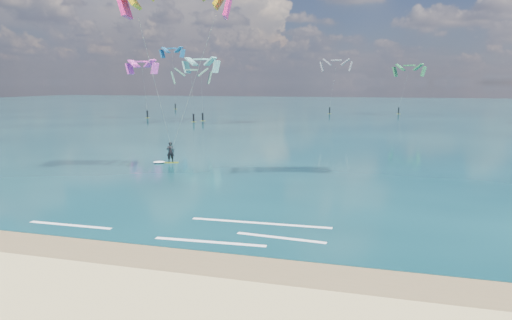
{
  "coord_description": "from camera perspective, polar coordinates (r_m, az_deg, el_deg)",
  "views": [
    {
      "loc": [
        6.59,
        -12.26,
        6.7
      ],
      "look_at": [
        1.06,
        8.0,
        3.13
      ],
      "focal_mm": 32.0,
      "sensor_mm": 36.0,
      "label": 1
    }
  ],
  "objects": [
    {
      "name": "ground",
      "position": [
        53.1,
        8.02,
        2.31
      ],
      "size": [
        320.0,
        320.0,
        0.0
      ],
      "primitive_type": "plane",
      "color": "tan",
      "rests_on": "ground"
    },
    {
      "name": "wet_sand_strip",
      "position": [
        17.92,
        -7.67,
        -12.37
      ],
      "size": [
        320.0,
        2.4,
        0.01
      ],
      "primitive_type": "cube",
      "color": "brown",
      "rests_on": "ground"
    },
    {
      "name": "shoreline_foam",
      "position": [
        21.11,
        -5.78,
        -8.77
      ],
      "size": [
        14.21,
        3.6,
        0.01
      ],
      "color": "white",
      "rests_on": "ground"
    },
    {
      "name": "kitesurfer_main",
      "position": [
        34.78,
        -10.37,
        10.72
      ],
      "size": [
        10.08,
        8.33,
        14.44
      ],
      "rotation": [
        0.0,
        0.0,
        0.28
      ],
      "color": "#B1CE18",
      "rests_on": "sea"
    },
    {
      "name": "sea",
      "position": [
        116.64,
        12.07,
        6.16
      ],
      "size": [
        320.0,
        200.0,
        0.04
      ],
      "primitive_type": "cube",
      "color": "#082831",
      "rests_on": "ground"
    },
    {
      "name": "distant_kites",
      "position": [
        88.21,
        3.7,
        8.96
      ],
      "size": [
        87.89,
        37.9,
        14.81
      ],
      "color": "#308548",
      "rests_on": "ground"
    }
  ]
}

